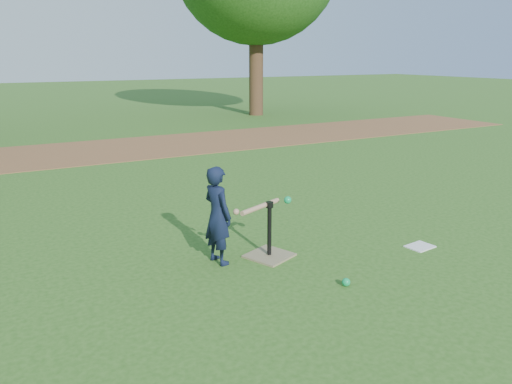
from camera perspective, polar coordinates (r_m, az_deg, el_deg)
name	(u,v)px	position (r m, az deg, el deg)	size (l,w,h in m)	color
ground	(257,275)	(4.99, 0.06, -9.50)	(80.00, 80.00, 0.00)	#285116
dirt_strip	(99,151)	(11.86, -17.56, 4.51)	(24.00, 3.00, 0.01)	brown
child	(218,215)	(5.12, -4.41, -2.68)	(0.38, 0.25, 1.03)	black
wiffle_ball_ground	(346,282)	(4.83, 10.25, -10.11)	(0.08, 0.08, 0.08)	#0D954F
clipboard	(420,247)	(5.97, 18.22, -5.94)	(0.30, 0.23, 0.01)	silver
batting_tee	(269,247)	(5.39, 1.53, -6.29)	(0.56, 0.56, 0.61)	#827352
swing_action	(264,206)	(5.15, 0.90, -1.58)	(0.66, 0.29, 0.12)	tan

